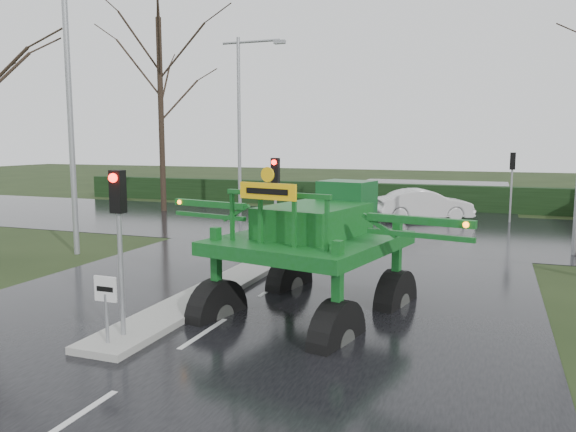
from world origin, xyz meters
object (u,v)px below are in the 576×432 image
(traffic_signal_mid, at_px, (275,186))
(white_sedan, at_px, (424,220))
(crop_sprayer, at_px, (221,227))
(street_light_right, at_px, (576,86))
(street_light_left_far, at_px, (244,108))
(street_light_left_near, at_px, (76,86))
(traffic_signal_near, at_px, (119,217))
(traffic_signal_far, at_px, (512,171))
(keep_left_sign, at_px, (106,299))

(traffic_signal_mid, distance_m, white_sedan, 12.67)
(traffic_signal_mid, bearing_deg, crop_sprayer, -80.29)
(street_light_right, distance_m, street_light_left_far, 18.24)
(street_light_left_near, distance_m, white_sedan, 18.02)
(street_light_left_near, bearing_deg, street_light_right, 20.11)
(crop_sprayer, bearing_deg, traffic_signal_near, -100.91)
(traffic_signal_far, distance_m, street_light_right, 8.86)
(keep_left_sign, relative_size, traffic_signal_near, 0.38)
(keep_left_sign, distance_m, crop_sprayer, 3.26)
(traffic_signal_near, relative_size, street_light_left_far, 0.35)
(white_sedan, bearing_deg, street_light_left_far, 62.59)
(traffic_signal_near, xyz_separation_m, street_light_left_near, (-6.89, 7.01, 3.40))
(keep_left_sign, xyz_separation_m, crop_sprayer, (1.04, 2.91, 1.04))
(traffic_signal_near, bearing_deg, street_light_left_near, 134.53)
(street_light_right, xyz_separation_m, street_light_left_far, (-16.39, 8.00, 0.00))
(street_light_left_near, height_order, white_sedan, street_light_left_near)
(street_light_left_far, height_order, white_sedan, street_light_left_far)
(keep_left_sign, height_order, street_light_left_near, street_light_left_near)
(traffic_signal_mid, xyz_separation_m, street_light_left_near, (-6.89, -1.49, 3.40))
(traffic_signal_near, distance_m, traffic_signal_mid, 8.50)
(street_light_left_near, xyz_separation_m, street_light_left_far, (0.00, 14.00, 0.00))
(keep_left_sign, bearing_deg, traffic_signal_mid, 90.00)
(traffic_signal_near, height_order, street_light_left_near, street_light_left_near)
(traffic_signal_far, relative_size, street_light_left_far, 0.35)
(keep_left_sign, xyz_separation_m, traffic_signal_far, (7.80, 21.51, 1.53))
(street_light_left_near, relative_size, white_sedan, 2.06)
(street_light_left_near, xyz_separation_m, street_light_right, (16.39, 6.00, 0.00))
(traffic_signal_near, height_order, street_light_right, street_light_right)
(traffic_signal_far, xyz_separation_m, white_sedan, (-4.17, -0.66, -2.59))
(street_light_left_far, bearing_deg, keep_left_sign, -72.22)
(street_light_left_far, bearing_deg, crop_sprayer, -66.89)
(keep_left_sign, height_order, traffic_signal_far, traffic_signal_far)
(keep_left_sign, bearing_deg, street_light_left_far, 107.78)
(traffic_signal_mid, bearing_deg, traffic_signal_far, 58.07)
(traffic_signal_near, bearing_deg, traffic_signal_far, 69.64)
(traffic_signal_far, relative_size, white_sedan, 0.73)
(keep_left_sign, distance_m, white_sedan, 21.19)
(keep_left_sign, distance_m, traffic_signal_mid, 9.12)
(street_light_left_far, xyz_separation_m, crop_sprayer, (7.94, -18.59, -3.89))
(traffic_signal_mid, xyz_separation_m, crop_sprayer, (1.04, -6.09, -0.49))
(traffic_signal_far, height_order, street_light_left_far, street_light_left_far)
(traffic_signal_far, bearing_deg, white_sedan, 8.98)
(keep_left_sign, bearing_deg, traffic_signal_far, 70.07)
(traffic_signal_far, xyz_separation_m, street_light_right, (1.69, -8.01, 3.40))
(white_sedan, bearing_deg, traffic_signal_near, 146.02)
(traffic_signal_mid, relative_size, white_sedan, 0.73)
(traffic_signal_near, relative_size, street_light_left_near, 0.35)
(traffic_signal_mid, xyz_separation_m, white_sedan, (3.63, 11.86, -2.59))
(keep_left_sign, xyz_separation_m, street_light_right, (9.49, 13.50, 4.93))
(street_light_left_far, distance_m, crop_sprayer, 20.59)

